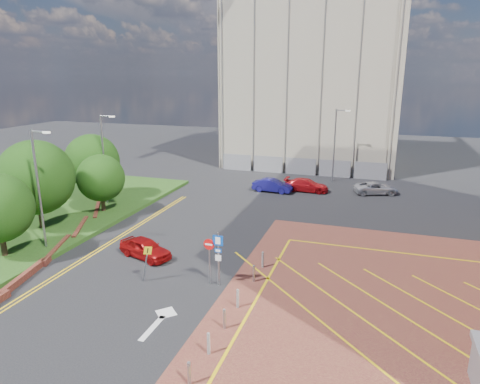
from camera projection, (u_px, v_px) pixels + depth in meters
The scene contains 18 objects.
ground at pixel (204, 292), 23.75m from camera, with size 140.00×140.00×0.00m, color black.
grass_bed at pixel (27, 222), 34.55m from camera, with size 14.00×32.00×0.30m, color #234215.
retaining_wall at pixel (55, 249), 29.03m from camera, with size 6.06×20.33×0.40m.
tree_b at pixel (36, 178), 31.80m from camera, with size 5.60×5.60×6.74m.
tree_c at pixel (101, 178), 36.07m from camera, with size 4.00×4.00×4.90m.
tree_d at pixel (92, 161), 39.53m from camera, with size 5.00×5.00×6.08m.
lamp_left_near at pixel (39, 185), 28.02m from camera, with size 1.53×0.16×8.00m.
lamp_left_far at pixel (104, 156), 37.78m from camera, with size 1.53×0.16×8.00m.
lamp_back at pixel (335, 143), 47.04m from camera, with size 1.53×0.16×8.00m.
sign_cluster at pixel (215, 253), 24.04m from camera, with size 1.17×0.12×3.20m.
warning_sign at pixel (146, 259), 24.50m from camera, with size 0.69×0.40×2.25m.
bollard_row at pixel (233, 306), 21.42m from camera, with size 0.14×11.14×0.90m.
construction_building at pixel (317, 79), 57.47m from camera, with size 21.20×19.20×22.00m, color #B1A991.
construction_fence at pixel (309, 167), 50.69m from camera, with size 21.60×0.06×2.00m, color gray.
car_red_left at pixel (145, 248), 28.04m from camera, with size 1.55×3.85×1.31m, color #990D0D.
car_blue_back at pixel (273, 185), 43.64m from camera, with size 1.41×4.05×1.33m, color navy.
car_red_back at pixel (306, 185), 43.84m from camera, with size 1.82×4.48×1.30m, color red.
car_silver_back at pixel (376, 188), 42.89m from camera, with size 2.00×4.34×1.21m, color silver.
Camera 1 is at (8.49, -19.74, 11.72)m, focal length 32.00 mm.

